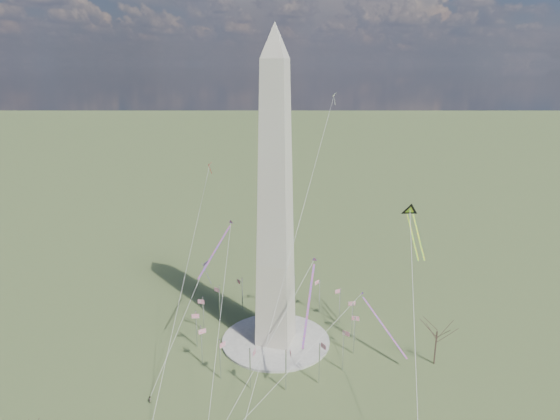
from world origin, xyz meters
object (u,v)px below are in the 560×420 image
(washington_monument, at_px, (275,204))
(kite_delta_black, at_px, (411,214))
(person_west, at_px, (150,399))
(tree_near, at_px, (437,329))

(washington_monument, distance_m, kite_delta_black, 42.45)
(person_west, relative_size, kite_delta_black, 0.11)
(person_west, height_order, kite_delta_black, kite_delta_black)
(washington_monument, relative_size, tree_near, 5.95)
(kite_delta_black, bearing_deg, tree_near, 114.80)
(person_west, bearing_deg, kite_delta_black, -101.74)
(tree_near, xyz_separation_m, person_west, (-75.34, -40.37, -11.05))
(kite_delta_black, bearing_deg, person_west, 21.33)
(washington_monument, xyz_separation_m, tree_near, (50.85, 1.04, -35.97))
(washington_monument, bearing_deg, kite_delta_black, 17.35)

